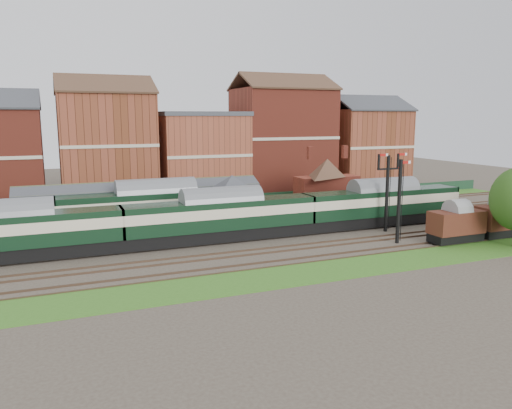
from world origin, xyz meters
name	(u,v)px	position (x,y,z in m)	size (l,w,h in m)	color
ground	(271,236)	(0.00, 0.00, 0.00)	(160.00, 160.00, 0.00)	#473D33
grass_back	(221,209)	(0.00, 16.00, 0.03)	(90.00, 4.50, 0.06)	#2D6619
grass_front	(334,269)	(0.00, -12.00, 0.03)	(90.00, 5.00, 0.06)	#2D6619
fence	(216,201)	(0.00, 18.00, 0.75)	(90.00, 0.12, 1.50)	#193823
platform	(197,217)	(-5.00, 9.75, 0.50)	(55.00, 3.40, 1.00)	#2D2D2D
signal_box	(232,202)	(-3.00, 3.25, 3.19)	(5.40, 5.40, 6.00)	#5A6D4D
brick_hut	(301,215)	(5.00, 3.25, 1.20)	(3.20, 2.64, 2.94)	brown
station_building	(327,180)	(12.00, 9.75, 3.96)	(8.10, 8.10, 5.90)	#963626
canopy	(143,185)	(-11.00, 9.75, 4.58)	(26.00, 3.89, 4.08)	#4E5837
semaphore_bracket	(388,188)	(12.04, -2.50, 4.63)	(3.60, 0.25, 8.18)	black
semaphore_siding	(399,200)	(10.02, -7.00, 4.16)	(1.23, 0.25, 8.00)	black
town_backdrop	(200,151)	(-0.18, 25.00, 7.00)	(69.00, 10.00, 16.00)	#963626
dmu_train	(222,216)	(-5.26, 0.00, 2.51)	(56.03, 2.94, 4.30)	black
platform_railcar	(156,207)	(-10.22, 6.50, 2.64)	(19.69, 3.10, 4.54)	black
goods_van_a	(456,224)	(15.25, -9.00, 1.86)	(5.33, 2.31, 3.23)	black
goods_van_b	(503,218)	(21.21, -9.00, 1.92)	(5.52, 2.39, 3.35)	black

